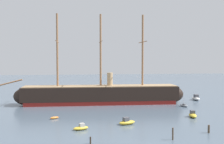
{
  "coord_description": "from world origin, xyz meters",
  "views": [
    {
      "loc": [
        -12.54,
        -46.42,
        14.87
      ],
      "look_at": [
        -2.64,
        30.18,
        10.84
      ],
      "focal_mm": 47.73,
      "sensor_mm": 36.0,
      "label": 1
    }
  ],
  "objects": [
    {
      "name": "motorboat_mid_right",
      "position": [
        16.33,
        22.63,
        0.59
      ],
      "size": [
        2.26,
        4.19,
        1.67
      ],
      "color": "gold",
      "rests_on": "ground"
    },
    {
      "name": "mooring_piling_left_pair",
      "position": [
        13.45,
        7.81,
        0.79
      ],
      "size": [
        0.41,
        0.41,
        1.57
      ],
      "primitive_type": "cylinder",
      "color": "#4C3D2D",
      "rests_on": "ground"
    },
    {
      "name": "motorboat_far_left",
      "position": [
        -26.31,
        54.0,
        0.64
      ],
      "size": [
        4.66,
        3.24,
        1.81
      ],
      "color": "silver",
      "rests_on": "ground"
    },
    {
      "name": "mooring_piling_right_pair",
      "position": [
        4.9,
        4.04,
        1.11
      ],
      "size": [
        0.29,
        0.29,
        2.22
      ],
      "primitive_type": "cylinder",
      "color": "#4C3D2D",
      "rests_on": "ground"
    },
    {
      "name": "seagull_in_flight",
      "position": [
        2.3,
        21.46,
        10.06
      ],
      "size": [
        0.41,
        1.05,
        0.13
      ],
      "color": "silver"
    },
    {
      "name": "motorboat_foreground_left",
      "position": [
        -11.15,
        13.4,
        0.48
      ],
      "size": [
        3.52,
        2.47,
        1.37
      ],
      "color": "gold",
      "rests_on": "ground"
    },
    {
      "name": "dinghy_mid_left",
      "position": [
        -17.17,
        25.09,
        0.27
      ],
      "size": [
        2.4,
        2.03,
        0.53
      ],
      "color": "orange",
      "rests_on": "ground"
    },
    {
      "name": "motorboat_far_right",
      "position": [
        28.75,
        49.9,
        0.7
      ],
      "size": [
        2.03,
        4.76,
        1.99
      ],
      "color": "silver",
      "rests_on": "ground"
    },
    {
      "name": "mooring_piling_nearest",
      "position": [
        -9.79,
        3.49,
        0.62
      ],
      "size": [
        0.27,
        0.27,
        1.24
      ],
      "primitive_type": "cylinder",
      "color": "#382B1E",
      "rests_on": "ground"
    },
    {
      "name": "sailboat_alongside_stern",
      "position": [
        19.84,
        37.66,
        0.39
      ],
      "size": [
        2.05,
        3.67,
        4.58
      ],
      "color": "gray",
      "rests_on": "ground"
    },
    {
      "name": "tall_ship",
      "position": [
        -4.19,
        45.86,
        3.05
      ],
      "size": [
        58.1,
        12.15,
        27.95
      ],
      "color": "maroon",
      "rests_on": "ground"
    },
    {
      "name": "motorboat_near_centre",
      "position": [
        -1.08,
        16.93,
        0.57
      ],
      "size": [
        4.19,
        2.88,
        1.63
      ],
      "color": "gold",
      "rests_on": "ground"
    }
  ]
}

